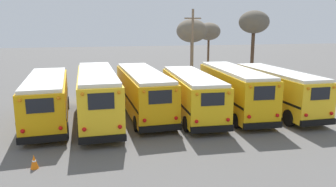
{
  "coord_description": "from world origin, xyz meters",
  "views": [
    {
      "loc": [
        -5.06,
        -21.74,
        6.26
      ],
      "look_at": [
        0.0,
        -0.02,
        1.62
      ],
      "focal_mm": 35.0,
      "sensor_mm": 36.0,
      "label": 1
    }
  ],
  "objects_px": {
    "bare_tree_1": "(209,32)",
    "traffic_cone": "(34,162)",
    "school_bus_3": "(192,93)",
    "bare_tree_0": "(192,31)",
    "school_bus_2": "(143,91)",
    "utility_pole": "(192,46)",
    "school_bus_5": "(276,89)",
    "school_bus_0": "(47,98)",
    "school_bus_1": "(97,94)",
    "school_bus_4": "(234,89)",
    "bare_tree_2": "(254,23)"
  },
  "relations": [
    {
      "from": "utility_pole",
      "to": "bare_tree_2",
      "type": "bearing_deg",
      "value": 7.69
    },
    {
      "from": "school_bus_3",
      "to": "school_bus_4",
      "type": "distance_m",
      "value": 3.21
    },
    {
      "from": "utility_pole",
      "to": "school_bus_2",
      "type": "bearing_deg",
      "value": -123.09
    },
    {
      "from": "school_bus_5",
      "to": "utility_pole",
      "type": "bearing_deg",
      "value": 101.73
    },
    {
      "from": "school_bus_2",
      "to": "school_bus_5",
      "type": "relative_size",
      "value": 1.11
    },
    {
      "from": "utility_pole",
      "to": "traffic_cone",
      "type": "xyz_separation_m",
      "value": [
        -13.2,
        -18.93,
        -3.85
      ]
    },
    {
      "from": "school_bus_0",
      "to": "bare_tree_2",
      "type": "distance_m",
      "value": 24.94
    },
    {
      "from": "school_bus_5",
      "to": "traffic_cone",
      "type": "xyz_separation_m",
      "value": [
        -15.78,
        -6.47,
        -1.36
      ]
    },
    {
      "from": "school_bus_2",
      "to": "utility_pole",
      "type": "bearing_deg",
      "value": 56.91
    },
    {
      "from": "bare_tree_1",
      "to": "bare_tree_2",
      "type": "xyz_separation_m",
      "value": [
        3.07,
        -6.28,
        1.08
      ]
    },
    {
      "from": "school_bus_1",
      "to": "utility_pole",
      "type": "xyz_separation_m",
      "value": [
        10.23,
        11.94,
        2.34
      ]
    },
    {
      "from": "bare_tree_0",
      "to": "school_bus_0",
      "type": "bearing_deg",
      "value": -133.33
    },
    {
      "from": "school_bus_1",
      "to": "school_bus_5",
      "type": "distance_m",
      "value": 12.83
    },
    {
      "from": "utility_pole",
      "to": "bare_tree_0",
      "type": "height_order",
      "value": "utility_pole"
    },
    {
      "from": "school_bus_5",
      "to": "traffic_cone",
      "type": "height_order",
      "value": "school_bus_5"
    },
    {
      "from": "school_bus_1",
      "to": "utility_pole",
      "type": "bearing_deg",
      "value": 49.42
    },
    {
      "from": "bare_tree_0",
      "to": "bare_tree_1",
      "type": "xyz_separation_m",
      "value": [
        3.38,
        3.49,
        -0.16
      ]
    },
    {
      "from": "school_bus_5",
      "to": "school_bus_3",
      "type": "bearing_deg",
      "value": 177.84
    },
    {
      "from": "school_bus_1",
      "to": "utility_pole",
      "type": "distance_m",
      "value": 15.89
    },
    {
      "from": "school_bus_0",
      "to": "traffic_cone",
      "type": "xyz_separation_m",
      "value": [
        0.24,
        -7.35,
        -1.32
      ]
    },
    {
      "from": "traffic_cone",
      "to": "school_bus_3",
      "type": "bearing_deg",
      "value": 35.6
    },
    {
      "from": "school_bus_2",
      "to": "school_bus_1",
      "type": "bearing_deg",
      "value": -160.12
    },
    {
      "from": "bare_tree_1",
      "to": "utility_pole",
      "type": "bearing_deg",
      "value": -121.48
    },
    {
      "from": "traffic_cone",
      "to": "school_bus_1",
      "type": "bearing_deg",
      "value": 67.0
    },
    {
      "from": "school_bus_3",
      "to": "bare_tree_1",
      "type": "distance_m",
      "value": 21.54
    },
    {
      "from": "school_bus_0",
      "to": "bare_tree_1",
      "type": "height_order",
      "value": "bare_tree_1"
    },
    {
      "from": "bare_tree_1",
      "to": "traffic_cone",
      "type": "xyz_separation_m",
      "value": [
        -17.66,
        -26.22,
        -5.13
      ]
    },
    {
      "from": "school_bus_2",
      "to": "bare_tree_0",
      "type": "xyz_separation_m",
      "value": [
        8.11,
        14.59,
        3.93
      ]
    },
    {
      "from": "utility_pole",
      "to": "school_bus_1",
      "type": "bearing_deg",
      "value": -130.58
    },
    {
      "from": "school_bus_0",
      "to": "school_bus_5",
      "type": "relative_size",
      "value": 1.03
    },
    {
      "from": "bare_tree_0",
      "to": "bare_tree_2",
      "type": "distance_m",
      "value": 7.09
    },
    {
      "from": "school_bus_2",
      "to": "utility_pole",
      "type": "height_order",
      "value": "utility_pole"
    },
    {
      "from": "traffic_cone",
      "to": "school_bus_5",
      "type": "bearing_deg",
      "value": 22.29
    },
    {
      "from": "utility_pole",
      "to": "bare_tree_2",
      "type": "xyz_separation_m",
      "value": [
        7.53,
        1.02,
        2.37
      ]
    },
    {
      "from": "bare_tree_2",
      "to": "traffic_cone",
      "type": "distance_m",
      "value": 29.43
    },
    {
      "from": "bare_tree_0",
      "to": "traffic_cone",
      "type": "bearing_deg",
      "value": -122.13
    },
    {
      "from": "school_bus_3",
      "to": "school_bus_5",
      "type": "bearing_deg",
      "value": -2.16
    },
    {
      "from": "school_bus_1",
      "to": "school_bus_4",
      "type": "height_order",
      "value": "school_bus_1"
    },
    {
      "from": "school_bus_3",
      "to": "bare_tree_1",
      "type": "bearing_deg",
      "value": 66.99
    },
    {
      "from": "bare_tree_0",
      "to": "traffic_cone",
      "type": "xyz_separation_m",
      "value": [
        -14.28,
        -22.74,
        -5.3
      ]
    },
    {
      "from": "school_bus_3",
      "to": "traffic_cone",
      "type": "xyz_separation_m",
      "value": [
        -9.37,
        -6.71,
        -1.3
      ]
    },
    {
      "from": "school_bus_4",
      "to": "school_bus_5",
      "type": "relative_size",
      "value": 1.02
    },
    {
      "from": "school_bus_3",
      "to": "utility_pole",
      "type": "height_order",
      "value": "utility_pole"
    },
    {
      "from": "school_bus_0",
      "to": "school_bus_1",
      "type": "relative_size",
      "value": 0.92
    },
    {
      "from": "utility_pole",
      "to": "bare_tree_1",
      "type": "height_order",
      "value": "utility_pole"
    },
    {
      "from": "school_bus_0",
      "to": "utility_pole",
      "type": "bearing_deg",
      "value": 40.77
    },
    {
      "from": "utility_pole",
      "to": "bare_tree_0",
      "type": "xyz_separation_m",
      "value": [
        1.08,
        3.81,
        1.45
      ]
    },
    {
      "from": "bare_tree_2",
      "to": "school_bus_2",
      "type": "bearing_deg",
      "value": -140.98
    },
    {
      "from": "school_bus_0",
      "to": "school_bus_3",
      "type": "distance_m",
      "value": 9.63
    },
    {
      "from": "bare_tree_0",
      "to": "school_bus_4",
      "type": "bearing_deg",
      "value": -96.11
    }
  ]
}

